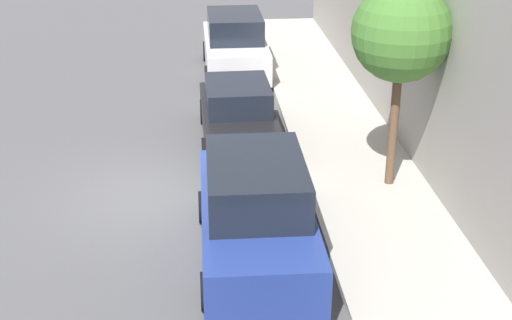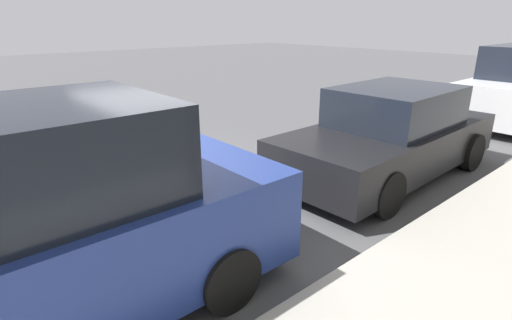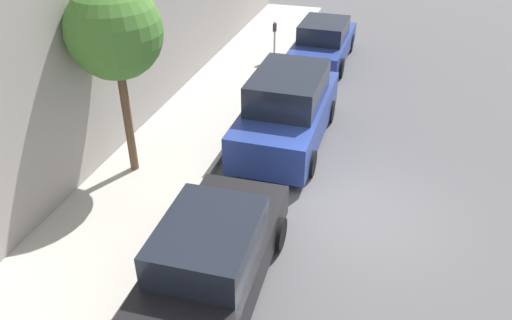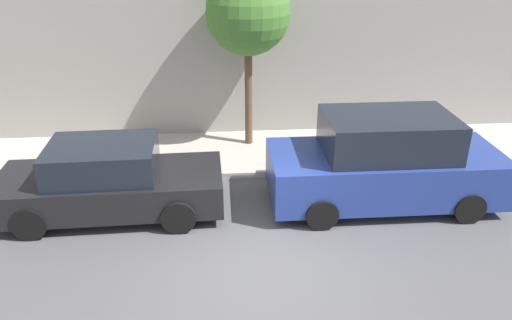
{
  "view_description": "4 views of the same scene",
  "coord_description": "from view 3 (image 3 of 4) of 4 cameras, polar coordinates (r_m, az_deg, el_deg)",
  "views": [
    {
      "loc": [
        1.19,
        -14.09,
        7.1
      ],
      "look_at": [
        2.34,
        -0.54,
        1.0
      ],
      "focal_mm": 50.0,
      "sensor_mm": 36.0,
      "label": 1
    },
    {
      "loc": [
        5.61,
        -3.13,
        2.6
      ],
      "look_at": [
        2.2,
        -0.14,
        1.0
      ],
      "focal_mm": 28.0,
      "sensor_mm": 36.0,
      "label": 2
    },
    {
      "loc": [
        -0.38,
        8.92,
        6.75
      ],
      "look_at": [
        2.22,
        0.01,
        1.0
      ],
      "focal_mm": 35.0,
      "sensor_mm": 36.0,
      "label": 3
    },
    {
      "loc": [
        -7.03,
        0.71,
        5.35
      ],
      "look_at": [
        2.37,
        -0.07,
        1.0
      ],
      "focal_mm": 35.0,
      "sensor_mm": 36.0,
      "label": 4
    }
  ],
  "objects": [
    {
      "name": "sidewalk",
      "position": [
        12.31,
        -11.86,
        -1.82
      ],
      "size": [
        2.71,
        32.0,
        0.15
      ],
      "color": "#B2ADA3",
      "rests_on": "ground_plane"
    },
    {
      "name": "parked_sedan_nearest",
      "position": [
        19.14,
        7.7,
        13.16
      ],
      "size": [
        1.92,
        4.54,
        1.54
      ],
      "color": "navy",
      "rests_on": "ground_plane"
    },
    {
      "name": "ground_plane",
      "position": [
        11.19,
        11.03,
        -6.01
      ],
      "size": [
        60.0,
        60.0,
        0.0
      ],
      "primitive_type": "plane",
      "color": "#515154"
    },
    {
      "name": "parked_sedan_third",
      "position": [
        8.87,
        -5.15,
        -11.2
      ],
      "size": [
        1.92,
        4.54,
        1.54
      ],
      "color": "black",
      "rests_on": "ground_plane"
    },
    {
      "name": "parked_suv_second",
      "position": [
        13.28,
        3.63,
        5.74
      ],
      "size": [
        2.08,
        4.81,
        1.98
      ],
      "color": "navy",
      "rests_on": "ground_plane"
    },
    {
      "name": "parking_meter_near",
      "position": [
        18.7,
        2.13,
        13.89
      ],
      "size": [
        0.11,
        0.15,
        1.39
      ],
      "color": "#ADADB2",
      "rests_on": "sidewalk"
    },
    {
      "name": "street_tree",
      "position": [
        11.18,
        -15.87,
        13.84
      ],
      "size": [
        2.06,
        2.06,
        4.43
      ],
      "color": "brown",
      "rests_on": "sidewalk"
    }
  ]
}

